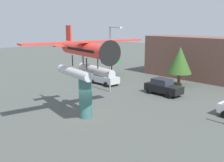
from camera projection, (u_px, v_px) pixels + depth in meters
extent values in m
plane|color=#4C514C|center=(86.00, 117.00, 22.44)|extent=(140.00, 140.00, 0.00)
cylinder|color=#386B66|center=(85.00, 97.00, 22.06)|extent=(1.10, 1.10, 3.57)
cylinder|color=silver|center=(74.00, 73.00, 21.06)|extent=(4.85, 1.39, 0.70)
cylinder|color=#333338|center=(87.00, 64.00, 20.20)|extent=(0.11, 0.11, 0.90)
cylinder|color=#333338|center=(72.00, 60.00, 22.13)|extent=(0.11, 0.11, 0.90)
cylinder|color=silver|center=(96.00, 70.00, 22.17)|extent=(4.85, 1.39, 0.70)
cylinder|color=#333338|center=(98.00, 63.00, 20.75)|extent=(0.11, 0.11, 0.90)
cylinder|color=#333338|center=(83.00, 60.00, 22.69)|extent=(0.11, 0.11, 0.90)
cylinder|color=red|center=(84.00, 49.00, 21.23)|extent=(6.29, 1.99, 1.10)
cube|color=black|center=(86.00, 49.00, 21.07)|extent=(4.46, 1.76, 0.20)
cone|color=#262628|center=(107.00, 53.00, 18.62)|extent=(0.82, 0.97, 0.88)
cylinder|color=black|center=(110.00, 53.00, 18.29)|extent=(0.30, 1.79, 1.80)
cube|color=red|center=(87.00, 42.00, 20.78)|extent=(2.60, 10.45, 0.12)
cube|color=red|center=(69.00, 46.00, 23.47)|extent=(1.10, 2.87, 0.10)
cube|color=red|center=(69.00, 33.00, 23.23)|extent=(0.91, 0.25, 1.30)
cube|color=silver|center=(104.00, 79.00, 34.46)|extent=(4.20, 1.70, 0.80)
cube|color=#2D333D|center=(103.00, 73.00, 34.49)|extent=(2.00, 1.56, 0.64)
cylinder|color=black|center=(106.00, 85.00, 32.98)|extent=(0.64, 0.22, 0.64)
cylinder|color=black|center=(116.00, 82.00, 34.18)|extent=(0.64, 0.22, 0.64)
cylinder|color=black|center=(92.00, 81.00, 34.91)|extent=(0.64, 0.22, 0.64)
cylinder|color=black|center=(102.00, 79.00, 36.11)|extent=(0.64, 0.22, 0.64)
cube|color=black|center=(164.00, 88.00, 29.41)|extent=(4.20, 1.70, 0.80)
cube|color=#2D333D|center=(162.00, 82.00, 29.44)|extent=(2.00, 1.56, 0.64)
cylinder|color=black|center=(169.00, 96.00, 27.93)|extent=(0.64, 0.22, 0.64)
cylinder|color=black|center=(178.00, 93.00, 29.13)|extent=(0.64, 0.22, 0.64)
cylinder|color=black|center=(149.00, 91.00, 29.86)|extent=(0.64, 0.22, 0.64)
cylinder|color=black|center=(159.00, 88.00, 31.06)|extent=(0.64, 0.22, 0.64)
cylinder|color=gray|center=(110.00, 60.00, 30.02)|extent=(0.18, 0.18, 7.44)
cylinder|color=gray|center=(115.00, 27.00, 28.68)|extent=(1.60, 0.12, 0.12)
cube|color=silver|center=(119.00, 28.00, 28.19)|extent=(0.50, 0.28, 0.20)
cube|color=brown|center=(201.00, 58.00, 37.85)|extent=(15.84, 5.69, 5.89)
cylinder|color=brown|center=(111.00, 69.00, 41.29)|extent=(0.36, 0.36, 1.76)
cone|color=#287033|center=(111.00, 52.00, 40.74)|extent=(3.14, 3.14, 3.49)
cylinder|color=brown|center=(179.00, 79.00, 33.70)|extent=(0.36, 0.36, 1.58)
cone|color=#335B23|center=(180.00, 60.00, 33.18)|extent=(3.02, 3.02, 3.36)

